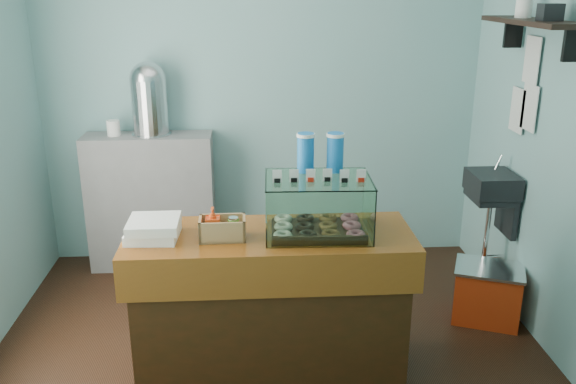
{
  "coord_description": "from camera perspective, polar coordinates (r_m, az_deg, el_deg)",
  "views": [
    {
      "loc": [
        -0.1,
        -3.38,
        2.21
      ],
      "look_at": [
        0.11,
        -0.15,
        1.11
      ],
      "focal_mm": 38.0,
      "sensor_mm": 36.0,
      "label": 1
    }
  ],
  "objects": [
    {
      "name": "pastry_boxes",
      "position": [
        3.39,
        -12.47,
        -3.37
      ],
      "size": [
        0.29,
        0.29,
        0.11
      ],
      "rotation": [
        0.0,
        0.0,
        -0.05
      ],
      "color": "white",
      "rests_on": "counter"
    },
    {
      "name": "condiment_crate",
      "position": [
        3.32,
        -6.3,
        -3.34
      ],
      "size": [
        0.25,
        0.15,
        0.18
      ],
      "rotation": [
        0.0,
        0.0,
        0.02
      ],
      "color": "tan",
      "rests_on": "counter"
    },
    {
      "name": "ground",
      "position": [
        4.03,
        -1.74,
        -14.4
      ],
      "size": [
        3.5,
        3.5,
        0.0
      ],
      "primitive_type": "plane",
      "color": "black",
      "rests_on": "ground"
    },
    {
      "name": "red_cooler",
      "position": [
        4.46,
        18.13,
        -8.99
      ],
      "size": [
        0.55,
        0.49,
        0.4
      ],
      "rotation": [
        0.0,
        0.0,
        -0.38
      ],
      "color": "red",
      "rests_on": "ground"
    },
    {
      "name": "counter",
      "position": [
        3.58,
        -1.66,
        -10.48
      ],
      "size": [
        1.6,
        0.6,
        0.9
      ],
      "color": "#3D1D0B",
      "rests_on": "ground"
    },
    {
      "name": "room_shell",
      "position": [
        3.42,
        -1.59,
        10.34
      ],
      "size": [
        3.54,
        3.04,
        2.82
      ],
      "color": "#7CB4B5",
      "rests_on": "ground"
    },
    {
      "name": "back_shelf",
      "position": [
        5.04,
        -12.62,
        -0.88
      ],
      "size": [
        1.0,
        0.32,
        1.1
      ],
      "primitive_type": "cube",
      "color": "gray",
      "rests_on": "ground"
    },
    {
      "name": "display_case",
      "position": [
        3.37,
        2.85,
        -0.81
      ],
      "size": [
        0.59,
        0.44,
        0.53
      ],
      "rotation": [
        0.0,
        0.0,
        -0.03
      ],
      "color": "#331E0F",
      "rests_on": "counter"
    },
    {
      "name": "coffee_urn",
      "position": [
        4.84,
        -12.86,
        8.69
      ],
      "size": [
        0.31,
        0.31,
        0.57
      ],
      "color": "silver",
      "rests_on": "back_shelf"
    }
  ]
}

